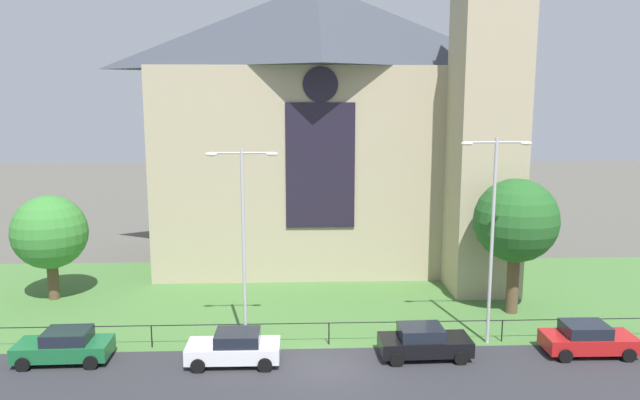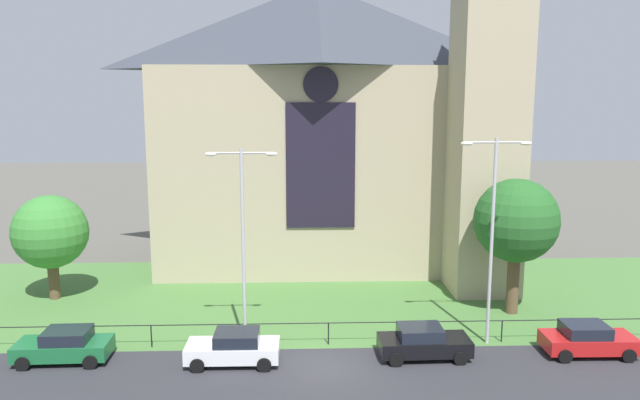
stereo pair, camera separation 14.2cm
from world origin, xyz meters
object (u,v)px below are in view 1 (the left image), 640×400
object	(u,v)px
church_building	(328,122)
tree_right_near	(516,221)
streetlamp_far	(493,219)
parked_car_red	(588,339)
streetlamp_near	(243,226)
tree_left_far	(50,233)
parked_car_black	(424,342)
parked_car_green	(65,346)
parked_car_white	(234,348)

from	to	relation	value
church_building	tree_right_near	size ratio (longest dim) A/B	3.41
streetlamp_far	parked_car_red	size ratio (longest dim) A/B	2.39
streetlamp_near	tree_left_far	bearing A→B (deg)	147.83
tree_left_far	parked_car_black	bearing A→B (deg)	-24.12
church_building	parked_car_green	size ratio (longest dim) A/B	6.14
church_building	tree_right_near	xyz separation A→B (m)	(9.77, -11.50, -5.02)
church_building	parked_car_white	bearing A→B (deg)	-106.45
tree_right_near	parked_car_black	world-z (taller)	tree_right_near
parked_car_black	parked_car_green	bearing A→B (deg)	178.06
tree_left_far	parked_car_green	world-z (taller)	tree_left_far
tree_left_far	tree_right_near	world-z (taller)	tree_right_near
streetlamp_near	parked_car_black	size ratio (longest dim) A/B	2.27
tree_right_near	parked_car_red	distance (m)	7.42
church_building	tree_left_far	bearing A→B (deg)	-154.65
parked_car_green	church_building	bearing A→B (deg)	-128.49
tree_right_near	tree_left_far	bearing A→B (deg)	172.61
parked_car_white	tree_left_far	bearing A→B (deg)	-38.34
streetlamp_far	parked_car_red	bearing A→B (deg)	-19.54
parked_car_green	parked_car_red	xyz separation A→B (m)	(24.31, -0.16, 0.00)
church_building	tree_right_near	world-z (taller)	church_building
parked_car_green	parked_car_red	bearing A→B (deg)	178.43
streetlamp_far	parked_car_green	size ratio (longest dim) A/B	2.38
church_building	tree_left_far	distance (m)	19.76
streetlamp_far	tree_right_near	bearing A→B (deg)	56.97
church_building	tree_left_far	size ratio (longest dim) A/B	4.12
tree_right_near	streetlamp_near	distance (m)	15.20
tree_left_far	parked_car_red	bearing A→B (deg)	-17.91
streetlamp_far	parked_car_green	distance (m)	20.82
parked_car_white	parked_car_black	world-z (taller)	same
tree_right_near	streetlamp_near	world-z (taller)	streetlamp_near
tree_right_near	streetlamp_far	bearing A→B (deg)	-123.03
parked_car_white	parked_car_black	distance (m)	8.74
streetlamp_far	parked_car_red	world-z (taller)	streetlamp_far
tree_left_far	parked_car_green	bearing A→B (deg)	-66.03
church_building	parked_car_white	xyz separation A→B (m)	(-5.18, -17.54, -9.53)
streetlamp_near	parked_car_black	world-z (taller)	streetlamp_near
streetlamp_far	parked_car_green	world-z (taller)	streetlamp_far
streetlamp_near	parked_car_black	xyz separation A→B (m)	(8.38, -1.56, -5.26)
church_building	parked_car_red	size ratio (longest dim) A/B	6.15
streetlamp_near	streetlamp_far	xyz separation A→B (m)	(11.89, 0.00, 0.25)
tree_left_far	tree_right_near	xyz separation A→B (m)	(26.73, -3.47, 1.17)
tree_left_far	tree_right_near	size ratio (longest dim) A/B	0.83
parked_car_green	parked_car_black	distance (m)	16.52
parked_car_white	parked_car_black	size ratio (longest dim) A/B	0.99
streetlamp_far	parked_car_white	size ratio (longest dim) A/B	2.40
parked_car_green	parked_car_black	bearing A→B (deg)	178.12
parked_car_green	parked_car_white	distance (m)	7.81
parked_car_white	parked_car_red	world-z (taller)	same
tree_right_near	parked_car_green	size ratio (longest dim) A/B	1.80
parked_car_white	parked_car_red	bearing A→B (deg)	-178.26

